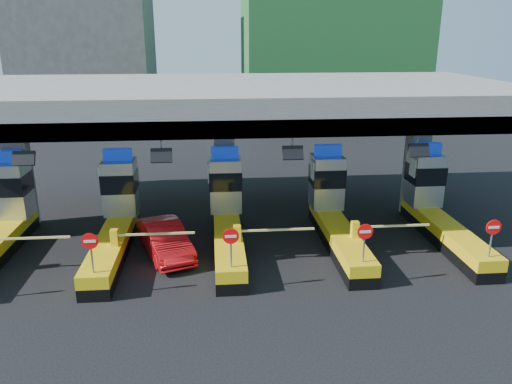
{
  "coord_description": "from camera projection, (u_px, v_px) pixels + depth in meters",
  "views": [
    {
      "loc": [
        -0.57,
        -21.4,
        9.28
      ],
      "look_at": [
        1.33,
        0.0,
        2.43
      ],
      "focal_mm": 35.0,
      "sensor_mm": 36.0,
      "label": 1
    }
  ],
  "objects": [
    {
      "name": "ground",
      "position": [
        227.0,
        242.0,
        23.17
      ],
      "size": [
        120.0,
        120.0,
        0.0
      ],
      "primitive_type": "plane",
      "color": "black",
      "rests_on": "ground"
    },
    {
      "name": "toll_canopy",
      "position": [
        223.0,
        102.0,
        24.03
      ],
      "size": [
        28.0,
        12.09,
        7.0
      ],
      "color": "slate",
      "rests_on": "ground"
    },
    {
      "name": "toll_lane_far_left",
      "position": [
        2.0,
        219.0,
        22.17
      ],
      "size": [
        4.43,
        8.0,
        4.16
      ],
      "color": "black",
      "rests_on": "ground"
    },
    {
      "name": "toll_lane_left",
      "position": [
        116.0,
        216.0,
        22.59
      ],
      "size": [
        4.43,
        8.0,
        4.16
      ],
      "color": "black",
      "rests_on": "ground"
    },
    {
      "name": "toll_lane_center",
      "position": [
        227.0,
        212.0,
        23.01
      ],
      "size": [
        4.43,
        8.0,
        4.16
      ],
      "color": "black",
      "rests_on": "ground"
    },
    {
      "name": "toll_lane_right",
      "position": [
        333.0,
        209.0,
        23.44
      ],
      "size": [
        4.43,
        8.0,
        4.16
      ],
      "color": "black",
      "rests_on": "ground"
    },
    {
      "name": "toll_lane_far_right",
      "position": [
        436.0,
        206.0,
        23.86
      ],
      "size": [
        4.43,
        8.0,
        4.16
      ],
      "color": "black",
      "rests_on": "ground"
    },
    {
      "name": "bg_building_concrete",
      "position": [
        84.0,
        36.0,
        53.41
      ],
      "size": [
        14.0,
        10.0,
        18.0
      ],
      "primitive_type": "cube",
      "color": "#4C4C49",
      "rests_on": "ground"
    },
    {
      "name": "red_car",
      "position": [
        165.0,
        239.0,
        21.68
      ],
      "size": [
        2.98,
        4.7,
        1.46
      ],
      "primitive_type": "imported",
      "rotation": [
        0.0,
        0.0,
        0.35
      ],
      "color": "red",
      "rests_on": "ground"
    }
  ]
}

